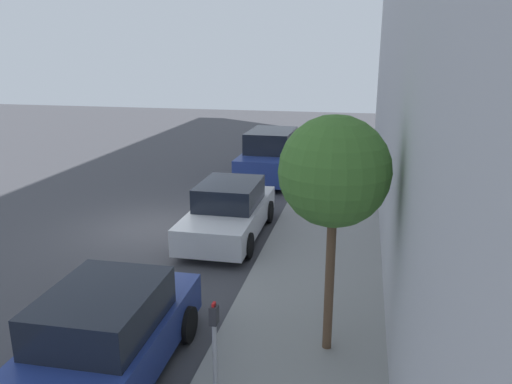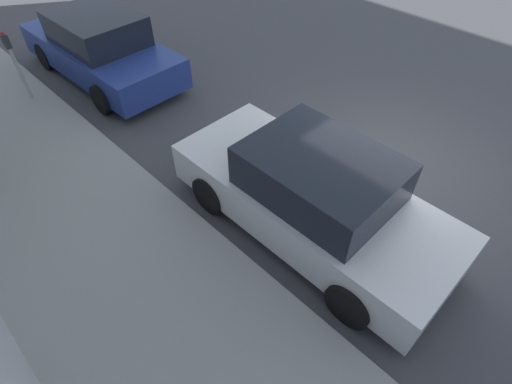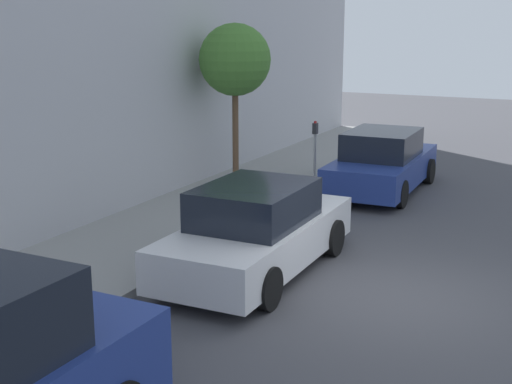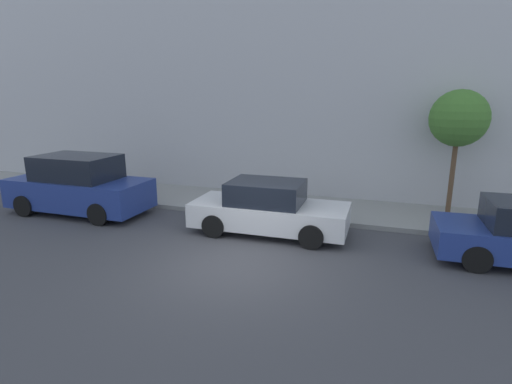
# 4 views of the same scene
# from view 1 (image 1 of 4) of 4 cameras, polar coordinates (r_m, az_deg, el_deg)

# --- Properties ---
(ground_plane) EXTENTS (60.00, 60.00, 0.00)m
(ground_plane) POSITION_cam_1_polar(r_m,az_deg,el_deg) (14.97, -11.60, -4.13)
(ground_plane) COLOR #424247
(sidewalk) EXTENTS (2.96, 32.00, 0.15)m
(sidewalk) POSITION_cam_1_polar(r_m,az_deg,el_deg) (13.78, 7.81, -5.39)
(sidewalk) COLOR gray
(sidewalk) RESTS_ON ground_plane
(building_facade) EXTENTS (2.00, 32.00, 11.48)m
(building_facade) POSITION_cam_1_polar(r_m,az_deg,el_deg) (12.94, 20.40, 18.05)
(building_facade) COLOR #B7B7BC
(building_facade) RESTS_ON ground_plane
(parked_sedan_nearest) EXTENTS (1.92, 4.54, 1.54)m
(parked_sedan_nearest) POSITION_cam_1_polar(r_m,az_deg,el_deg) (8.36, -17.13, -15.94)
(parked_sedan_nearest) COLOR navy
(parked_sedan_nearest) RESTS_ON ground_plane
(parked_sedan_second) EXTENTS (1.92, 4.51, 1.54)m
(parked_sedan_second) POSITION_cam_1_polar(r_m,az_deg,el_deg) (13.91, -3.09, -2.21)
(parked_sedan_second) COLOR silver
(parked_sedan_second) RESTS_ON ground_plane
(parked_suv_third) EXTENTS (2.08, 4.82, 1.98)m
(parked_suv_third) POSITION_cam_1_polar(r_m,az_deg,el_deg) (20.18, 1.74, 4.11)
(parked_suv_third) COLOR navy
(parked_suv_third) RESTS_ON ground_plane
(parking_meter_near) EXTENTS (0.11, 0.15, 1.49)m
(parking_meter_near) POSITION_cam_1_polar(r_m,az_deg,el_deg) (7.45, -4.76, -16.42)
(parking_meter_near) COLOR #ADADB2
(parking_meter_near) RESTS_ON sidewalk
(parking_meter_far) EXTENTS (0.11, 0.15, 1.35)m
(parking_meter_far) POSITION_cam_1_polar(r_m,az_deg,el_deg) (20.64, 6.73, 4.42)
(parking_meter_far) COLOR #ADADB2
(parking_meter_far) RESTS_ON sidewalk
(street_tree) EXTENTS (1.75, 1.75, 3.97)m
(street_tree) POSITION_cam_1_polar(r_m,az_deg,el_deg) (7.79, 8.93, 2.21)
(street_tree) COLOR brown
(street_tree) RESTS_ON sidewalk
(fire_hydrant) EXTENTS (0.20, 0.20, 0.69)m
(fire_hydrant) POSITION_cam_1_polar(r_m,az_deg,el_deg) (23.39, 7.12, 4.54)
(fire_hydrant) COLOR gold
(fire_hydrant) RESTS_ON sidewalk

